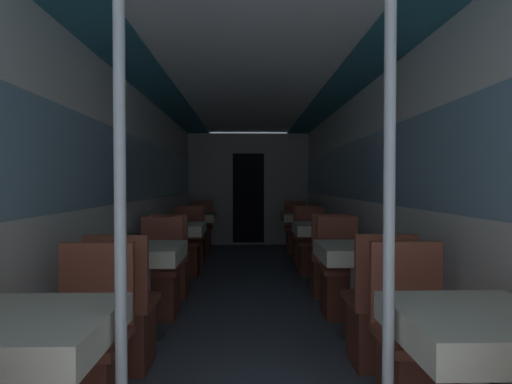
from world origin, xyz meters
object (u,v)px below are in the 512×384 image
dining_table_right_0 (476,341)px  chair_right_near_1 (378,323)px  dining_table_left_0 (29,345)px  dining_table_left_3 (197,220)px  dining_table_left_2 (180,233)px  chair_left_near_3 (192,246)px  chair_right_far_3 (297,237)px  support_pole_left_0 (120,215)px  chair_left_far_2 (186,254)px  chair_right_near_2 (327,270)px  chair_left_far_0 (86,369)px  chair_left_near_2 (172,270)px  chair_right_far_1 (341,284)px  chair_left_far_1 (159,285)px  chair_right_near_3 (305,246)px  dining_table_right_1 (357,259)px  chair_left_far_3 (201,237)px  dining_table_right_2 (319,233)px  dining_table_left_1 (144,260)px  support_pole_right_0 (389,214)px  chair_right_far_0 (417,366)px  chair_right_far_2 (312,253)px  dining_table_right_3 (301,220)px  chair_left_near_1 (124,325)px

dining_table_right_0 → chair_right_near_1: chair_right_near_1 is taller
dining_table_left_0 → dining_table_left_3: size_ratio=1.00×
dining_table_left_2 → dining_table_left_3: (0.00, 1.71, 0.00)m
dining_table_left_0 → dining_table_left_3: same height
dining_table_left_0 → chair_left_near_3: chair_left_near_3 is taller
chair_right_far_3 → dining_table_left_0: bearing=72.9°
support_pole_left_0 → chair_left_far_2: bearing=95.1°
chair_right_near_2 → chair_right_far_3: same height
chair_left_far_0 → chair_left_near_2: same height
chair_right_far_1 → chair_left_far_1: bearing=0.0°
chair_left_far_1 → chair_right_near_3: bearing=-126.5°
chair_left_far_1 → dining_table_right_1: (1.74, -0.53, 0.35)m
chair_left_near_3 → chair_right_far_1: 2.92m
chair_left_far_3 → chair_right_near_1: same height
chair_left_far_1 → dining_table_right_2: chair_left_far_1 is taller
dining_table_left_2 → chair_right_far_1: chair_right_far_1 is taller
chair_left_near_3 → dining_table_left_1: bearing=-90.0°
dining_table_left_1 → support_pole_right_0: 2.25m
chair_right_far_0 → chair_left_near_3: bearing=-66.8°
chair_right_far_2 → chair_right_far_3: size_ratio=1.00×
dining_table_right_1 → chair_right_near_2: size_ratio=0.81×
chair_right_far_0 → chair_right_far_1: same height
chair_left_near_3 → chair_right_near_1: (1.74, -3.41, 0.00)m
chair_left_far_0 → chair_right_near_2: size_ratio=1.00×
chair_right_far_1 → dining_table_right_3: size_ratio=1.23×
dining_table_right_2 → chair_left_far_0: bearing=-121.1°
chair_left_near_1 → chair_left_far_3: (0.00, 4.48, 0.00)m
chair_left_far_1 → dining_table_right_1: chair_left_far_1 is taller
chair_left_near_3 → chair_right_near_3: size_ratio=1.00×
support_pole_left_0 → chair_left_near_2: size_ratio=2.45×
dining_table_right_2 → dining_table_left_2: bearing=180.0°
dining_table_left_0 → dining_table_left_2: size_ratio=1.00×
dining_table_left_2 → chair_left_far_3: chair_left_far_3 is taller
chair_right_far_3 → chair_left_near_2: bearing=57.9°
chair_left_far_0 → dining_table_right_0: 1.85m
chair_left_far_0 → chair_left_far_2: same height
chair_right_far_1 → chair_right_far_0: bearing=90.0°
chair_right_far_0 → chair_right_far_1: (0.00, 1.71, 0.00)m
dining_table_right_1 → chair_right_far_2: chair_right_far_2 is taller
chair_left_near_3 → support_pole_right_0: (1.39, -4.59, 0.84)m
dining_table_left_3 → chair_right_near_1: 4.32m
chair_left_near_1 → chair_right_far_1: 2.04m
dining_table_left_3 → chair_right_near_3: 1.85m
chair_right_far_1 → chair_left_far_3: bearing=-63.0°
dining_table_left_1 → chair_right_near_2: 2.12m
support_pole_right_0 → chair_right_far_2: 4.05m
chair_left_near_1 → chair_right_near_2: (1.74, 1.71, 0.00)m
chair_right_far_3 → chair_right_near_2: bearing=90.0°
chair_left_far_3 → support_pole_right_0: support_pole_right_0 is taller
chair_left_far_3 → chair_right_near_1: size_ratio=1.00×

